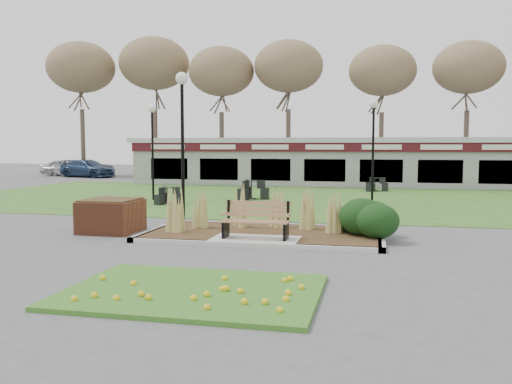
% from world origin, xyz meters
% --- Properties ---
extents(ground, '(100.00, 100.00, 0.00)m').
position_xyz_m(ground, '(0.00, 0.00, 0.00)').
color(ground, '#515154').
rests_on(ground, ground).
extents(lawn, '(34.00, 16.00, 0.02)m').
position_xyz_m(lawn, '(0.00, 12.00, 0.01)').
color(lawn, '#275F1E').
rests_on(lawn, ground).
extents(flower_bed, '(4.20, 3.00, 0.16)m').
position_xyz_m(flower_bed, '(0.00, -4.60, 0.07)').
color(flower_bed, '#2C611B').
rests_on(flower_bed, ground).
extents(planting_bed, '(6.75, 3.40, 1.27)m').
position_xyz_m(planting_bed, '(1.27, 1.35, 0.37)').
color(planting_bed, '#392B16').
rests_on(planting_bed, ground).
extents(park_bench, '(1.70, 0.66, 0.93)m').
position_xyz_m(park_bench, '(0.00, 0.25, 0.59)').
color(park_bench, '#966543').
rests_on(park_bench, ground).
extents(brick_planter, '(1.50, 1.50, 0.95)m').
position_xyz_m(brick_planter, '(-4.40, 1.00, 0.48)').
color(brick_planter, brown).
rests_on(brick_planter, ground).
extents(food_pavilion, '(24.60, 3.40, 2.90)m').
position_xyz_m(food_pavilion, '(0.00, 19.96, 1.48)').
color(food_pavilion, gray).
rests_on(food_pavilion, ground).
extents(tree_backdrop, '(47.24, 5.24, 10.36)m').
position_xyz_m(tree_backdrop, '(0.00, 28.00, 8.36)').
color(tree_backdrop, '#47382B').
rests_on(tree_backdrop, ground).
extents(lamp_post_mid_left, '(0.35, 0.35, 4.26)m').
position_xyz_m(lamp_post_mid_left, '(-6.81, 9.56, 3.10)').
color(lamp_post_mid_left, black).
rests_on(lamp_post_mid_left, ground).
extents(lamp_post_mid_right, '(0.40, 0.40, 4.78)m').
position_xyz_m(lamp_post_mid_right, '(-3.13, 3.43, 3.48)').
color(lamp_post_mid_right, black).
rests_on(lamp_post_mid_right, ground).
extents(lamp_post_far_right, '(0.36, 0.36, 4.34)m').
position_xyz_m(lamp_post_far_right, '(2.79, 10.03, 3.17)').
color(lamp_post_far_right, black).
rests_on(lamp_post_far_right, ground).
extents(bistro_set_a, '(1.45, 1.57, 0.84)m').
position_xyz_m(bistro_set_a, '(-2.60, 10.87, 0.30)').
color(bistro_set_a, black).
rests_on(bistro_set_a, ground).
extents(bistro_set_b, '(1.22, 1.28, 0.69)m').
position_xyz_m(bistro_set_b, '(-5.56, 8.16, 0.25)').
color(bistro_set_b, black).
rests_on(bistro_set_b, ground).
extents(bistro_set_c, '(1.18, 1.33, 0.71)m').
position_xyz_m(bistro_set_c, '(2.88, 16.47, 0.26)').
color(bistro_set_c, black).
rests_on(bistro_set_c, ground).
extents(car_silver, '(4.02, 1.82, 1.34)m').
position_xyz_m(car_silver, '(-21.24, 25.79, 0.67)').
color(car_silver, '#BABBC0').
rests_on(car_silver, ground).
extents(car_black, '(4.03, 2.12, 1.26)m').
position_xyz_m(car_black, '(-19.86, 27.00, 0.63)').
color(car_black, black).
rests_on(car_black, ground).
extents(car_blue, '(4.92, 2.95, 1.34)m').
position_xyz_m(car_blue, '(-18.64, 24.55, 0.67)').
color(car_blue, navy).
rests_on(car_blue, ground).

